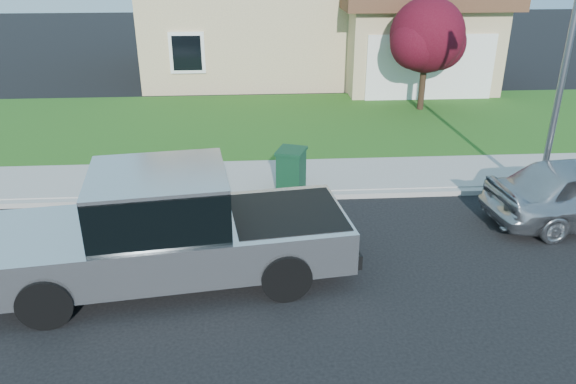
# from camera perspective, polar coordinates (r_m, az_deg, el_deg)

# --- Properties ---
(ground) EXTENTS (80.00, 80.00, 0.00)m
(ground) POSITION_cam_1_polar(r_m,az_deg,el_deg) (10.18, -3.90, -7.72)
(ground) COLOR black
(ground) RESTS_ON ground
(curb) EXTENTS (40.00, 0.20, 0.12)m
(curb) POSITION_cam_1_polar(r_m,az_deg,el_deg) (12.75, 0.53, -0.45)
(curb) COLOR gray
(curb) RESTS_ON ground
(sidewalk) EXTENTS (40.00, 2.00, 0.15)m
(sidewalk) POSITION_cam_1_polar(r_m,az_deg,el_deg) (13.74, 0.18, 1.51)
(sidewalk) COLOR gray
(sidewalk) RESTS_ON ground
(lawn) EXTENTS (40.00, 7.00, 0.10)m
(lawn) POSITION_cam_1_polar(r_m,az_deg,el_deg) (17.98, -0.83, 6.96)
(lawn) COLOR #184614
(lawn) RESTS_ON ground
(pickup_truck) EXTENTS (6.29, 2.81, 2.00)m
(pickup_truck) POSITION_cam_1_polar(r_m,az_deg,el_deg) (9.63, -11.88, -3.85)
(pickup_truck) COLOR black
(pickup_truck) RESTS_ON ground
(woman) EXTENTS (0.67, 0.53, 1.77)m
(woman) POSITION_cam_1_polar(r_m,az_deg,el_deg) (10.98, -14.70, -1.06)
(woman) COLOR tan
(woman) RESTS_ON ground
(ornamental_tree) EXTENTS (2.68, 2.42, 3.68)m
(ornamental_tree) POSITION_cam_1_polar(r_m,az_deg,el_deg) (19.47, 14.03, 14.88)
(ornamental_tree) COLOR black
(ornamental_tree) RESTS_ON lawn
(trash_bin) EXTENTS (0.79, 0.84, 0.97)m
(trash_bin) POSITION_cam_1_polar(r_m,az_deg,el_deg) (12.70, 0.33, 2.31)
(trash_bin) COLOR #0E341E
(trash_bin) RESTS_ON sidewalk
(street_lamp) EXTENTS (0.46, 0.74, 5.76)m
(street_lamp) POSITION_cam_1_polar(r_m,az_deg,el_deg) (12.82, 26.71, 12.32)
(street_lamp) COLOR slate
(street_lamp) RESTS_ON ground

